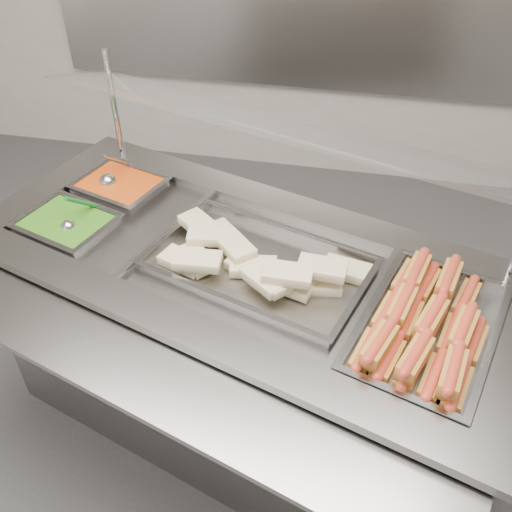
% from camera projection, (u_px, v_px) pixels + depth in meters
% --- Properties ---
extents(ground, '(6.00, 6.00, 0.00)m').
position_uv_depth(ground, '(192.00, 506.00, 2.11)').
color(ground, '#4C4C4E').
rests_on(ground, ground).
extents(steam_counter, '(2.01, 1.35, 0.88)m').
position_uv_depth(steam_counter, '(245.00, 348.00, 2.13)').
color(steam_counter, slate).
rests_on(steam_counter, ground).
extents(tray_rail, '(1.76, 0.87, 0.05)m').
position_uv_depth(tray_rail, '(148.00, 373.00, 1.54)').
color(tray_rail, gray).
rests_on(tray_rail, steam_counter).
extents(sneeze_guard, '(1.63, 0.77, 0.43)m').
position_uv_depth(sneeze_guard, '(277.00, 129.00, 1.76)').
color(sneeze_guard, silver).
rests_on(sneeze_guard, steam_counter).
extents(pan_hotdogs, '(0.48, 0.62, 0.10)m').
position_uv_depth(pan_hotdogs, '(427.00, 335.00, 1.63)').
color(pan_hotdogs, gray).
rests_on(pan_hotdogs, steam_counter).
extents(pan_wraps, '(0.76, 0.58, 0.07)m').
position_uv_depth(pan_wraps, '(259.00, 268.00, 1.84)').
color(pan_wraps, gray).
rests_on(pan_wraps, steam_counter).
extents(pan_beans, '(0.35, 0.32, 0.10)m').
position_uv_depth(pan_beans, '(121.00, 192.00, 2.20)').
color(pan_beans, gray).
rests_on(pan_beans, steam_counter).
extents(pan_peas, '(0.35, 0.32, 0.10)m').
position_uv_depth(pan_peas, '(68.00, 231.00, 2.01)').
color(pan_peas, gray).
rests_on(pan_peas, steam_counter).
extents(hotdogs_in_buns, '(0.38, 0.57, 0.11)m').
position_uv_depth(hotdogs_in_buns, '(425.00, 326.00, 1.60)').
color(hotdogs_in_buns, '#B07125').
rests_on(hotdogs_in_buns, pan_hotdogs).
extents(tortilla_wraps, '(0.69, 0.38, 0.10)m').
position_uv_depth(tortilla_wraps, '(252.00, 261.00, 1.81)').
color(tortilla_wraps, tan).
rests_on(tortilla_wraps, pan_wraps).
extents(ladle, '(0.09, 0.18, 0.15)m').
position_uv_depth(ladle, '(109.00, 181.00, 2.18)').
color(ladle, silver).
rests_on(ladle, pan_beans).
extents(serving_spoon, '(0.08, 0.17, 0.14)m').
position_uv_depth(serving_spoon, '(71.00, 223.00, 1.97)').
color(serving_spoon, silver).
rests_on(serving_spoon, pan_peas).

